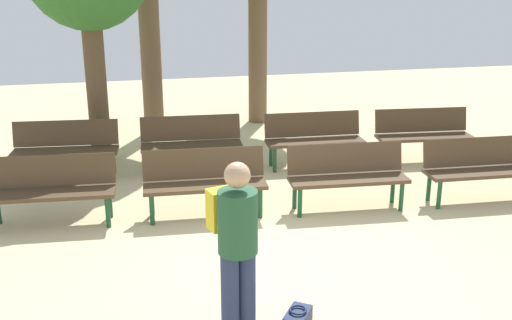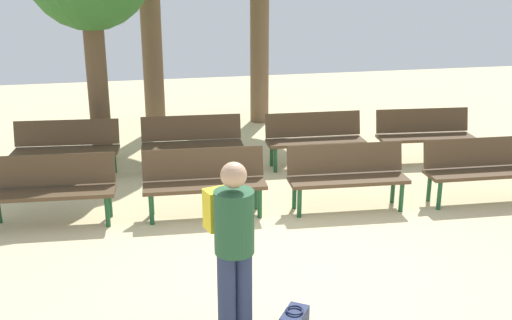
{
  "view_description": "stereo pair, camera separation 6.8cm",
  "coord_description": "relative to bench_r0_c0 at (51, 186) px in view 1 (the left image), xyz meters",
  "views": [
    {
      "loc": [
        -1.82,
        -5.8,
        3.16
      ],
      "look_at": [
        0.0,
        2.16,
        0.55
      ],
      "focal_mm": 42.63,
      "sensor_mm": 36.0,
      "label": 1
    },
    {
      "loc": [
        -1.76,
        -5.81,
        3.16
      ],
      "look_at": [
        0.0,
        2.16,
        0.55
      ],
      "focal_mm": 42.63,
      "sensor_mm": 36.0,
      "label": 2
    }
  ],
  "objects": [
    {
      "name": "bench_r1_c1",
      "position": [
        2.0,
        1.74,
        0.0
      ],
      "size": [
        1.63,
        0.59,
        0.87
      ],
      "rotation": [
        0.0,
        0.0,
        -0.07
      ],
      "color": "#4C3823",
      "rests_on": "ground_plane"
    },
    {
      "name": "bench_r0_c3",
      "position": [
        5.78,
        -0.47,
        0.0
      ],
      "size": [
        1.62,
        0.57,
        0.87
      ],
      "rotation": [
        0.0,
        0.0,
        -0.05
      ],
      "color": "#4C3823",
      "rests_on": "ground_plane"
    },
    {
      "name": "bench_r1_c3",
      "position": [
        5.87,
        1.38,
        0.0
      ],
      "size": [
        1.64,
        0.63,
        0.87
      ],
      "rotation": [
        0.0,
        0.0,
        -0.09
      ],
      "color": "#4C3823",
      "rests_on": "ground_plane"
    },
    {
      "name": "bench_r0_c0",
      "position": [
        0.0,
        0.0,
        0.0
      ],
      "size": [
        1.63,
        0.6,
        0.87
      ],
      "rotation": [
        0.0,
        0.0,
        -0.08
      ],
      "color": "#4C3823",
      "rests_on": "ground_plane"
    },
    {
      "name": "bench_r1_c0",
      "position": [
        0.06,
        1.85,
        0.0
      ],
      "size": [
        1.64,
        0.64,
        0.87
      ],
      "rotation": [
        0.0,
        0.0,
        -0.1
      ],
      "color": "#4C3823",
      "rests_on": "ground_plane"
    },
    {
      "name": "bench_r0_c2",
      "position": [
        3.85,
        -0.34,
        0.0
      ],
      "size": [
        1.63,
        0.59,
        0.87
      ],
      "rotation": [
        0.0,
        0.0,
        -0.07
      ],
      "color": "#4C3823",
      "rests_on": "ground_plane"
    },
    {
      "name": "bench_r1_c2",
      "position": [
        3.99,
        1.53,
        0.0
      ],
      "size": [
        1.62,
        0.56,
        0.87
      ],
      "rotation": [
        0.0,
        0.0,
        -0.05
      ],
      "color": "#4C3823",
      "rests_on": "ground_plane"
    },
    {
      "name": "visitor_with_backpack",
      "position": [
        1.8,
        -3.0,
        0.43
      ],
      "size": [
        0.44,
        0.58,
        1.65
      ],
      "rotation": [
        0.0,
        0.0,
        3.41
      ],
      "color": "navy",
      "rests_on": "ground_plane"
    },
    {
      "name": "ground_plane",
      "position": [
        2.74,
        -1.82,
        -0.5
      ],
      "size": [
        24.0,
        24.0,
        0.0
      ],
      "primitive_type": "plane",
      "color": "beige"
    },
    {
      "name": "bench_r0_c1",
      "position": [
        1.94,
        -0.15,
        0.0
      ],
      "size": [
        1.63,
        0.58,
        0.87
      ],
      "rotation": [
        0.0,
        0.0,
        -0.06
      ],
      "color": "#4C3823",
      "rests_on": "ground_plane"
    }
  ]
}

